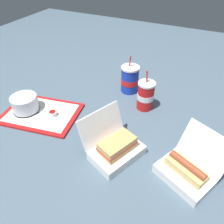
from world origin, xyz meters
name	(u,v)px	position (x,y,z in m)	size (l,w,h in m)	color
ground_plane	(103,121)	(0.00, 0.00, 0.00)	(3.20, 3.20, 0.00)	#4C6070
food_tray	(41,114)	(0.31, 0.09, 0.01)	(0.41, 0.32, 0.01)	red
cake_container	(25,104)	(0.39, 0.11, 0.05)	(0.13, 0.13, 0.08)	black
ketchup_cup	(53,113)	(0.24, 0.08, 0.03)	(0.04, 0.04, 0.02)	white
napkin_stack	(46,107)	(0.31, 0.05, 0.02)	(0.10, 0.10, 0.00)	white
plastic_fork	(43,126)	(0.23, 0.17, 0.02)	(0.11, 0.01, 0.01)	white
clamshell_hotdog_right	(187,170)	(-0.43, 0.15, 0.04)	(0.26, 0.26, 0.17)	white
clamshell_sandwich_center	(115,147)	(-0.14, 0.17, 0.04)	(0.26, 0.26, 0.17)	white
soda_cup_corner	(146,96)	(-0.15, -0.19, 0.08)	(0.09, 0.09, 0.21)	red
soda_cup_back	(130,79)	(-0.01, -0.31, 0.08)	(0.10, 0.10, 0.21)	#1938B7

